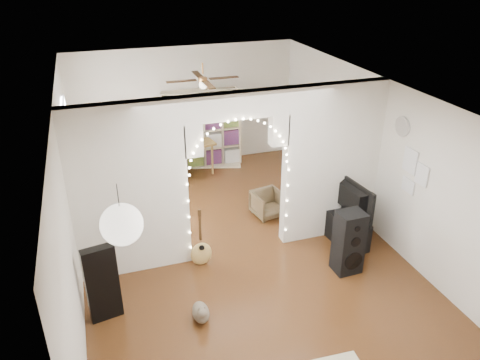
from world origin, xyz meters
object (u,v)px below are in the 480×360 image
object	(u,v)px
floor_speaker	(349,242)
acoustic_guitar	(201,245)
bookcase	(202,129)
media_console	(343,228)
dining_table	(184,145)
dining_chair_left	(176,169)
dining_chair_right	(268,204)

from	to	relation	value
floor_speaker	acoustic_guitar	bearing A→B (deg)	156.48
bookcase	media_console	bearing A→B (deg)	-52.04
bookcase	dining_table	world-z (taller)	bookcase
dining_chair_left	dining_chair_right	distance (m)	2.50
acoustic_guitar	dining_table	world-z (taller)	acoustic_guitar
dining_table	dining_chair_right	distance (m)	2.58
acoustic_guitar	media_console	size ratio (longest dim) A/B	0.86
acoustic_guitar	dining_chair_left	bearing A→B (deg)	100.14
acoustic_guitar	dining_table	bearing A→B (deg)	96.26
acoustic_guitar	dining_chair_left	xyz separation A→B (m)	(0.24, 3.23, -0.14)
floor_speaker	bookcase	distance (m)	4.75
acoustic_guitar	dining_chair_right	size ratio (longest dim) A/B	1.58
dining_chair_right	media_console	bearing A→B (deg)	-62.52
bookcase	floor_speaker	bearing A→B (deg)	-59.59
floor_speaker	dining_table	size ratio (longest dim) A/B	0.78
dining_table	dining_chair_left	xyz separation A→B (m)	(-0.25, -0.19, -0.45)
floor_speaker	dining_chair_left	bearing A→B (deg)	112.94
dining_table	dining_chair_right	world-z (taller)	dining_table
media_console	dining_chair_left	bearing A→B (deg)	118.21
dining_chair_left	dining_chair_right	world-z (taller)	dining_chair_right
acoustic_guitar	dining_chair_left	distance (m)	3.24
media_console	dining_chair_right	distance (m)	1.51
floor_speaker	dining_chair_left	distance (m)	4.49
acoustic_guitar	bookcase	xyz separation A→B (m)	(0.99, 3.75, 0.51)
acoustic_guitar	dining_chair_right	distance (m)	1.93
acoustic_guitar	bookcase	size ratio (longest dim) A/B	0.49
acoustic_guitar	floor_speaker	size ratio (longest dim) A/B	0.83
dining_chair_left	media_console	bearing A→B (deg)	-43.64
acoustic_guitar	dining_chair_left	size ratio (longest dim) A/B	1.66
media_console	bookcase	size ratio (longest dim) A/B	0.57
floor_speaker	media_console	xyz separation A→B (m)	(0.37, 0.76, -0.26)
bookcase	dining_chair_left	world-z (taller)	bookcase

